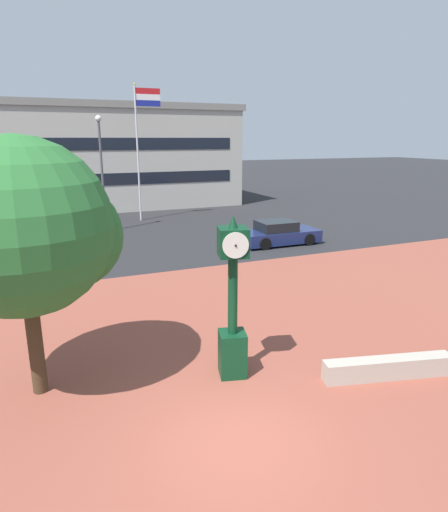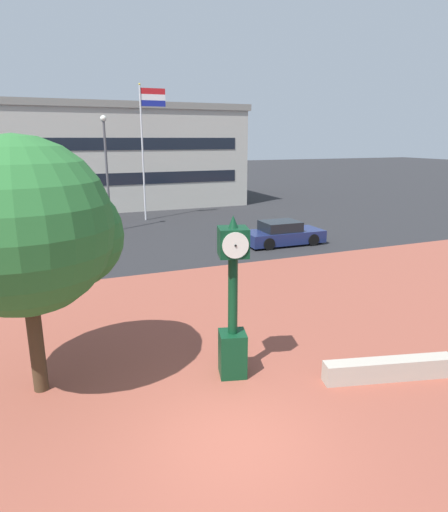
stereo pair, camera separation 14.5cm
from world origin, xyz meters
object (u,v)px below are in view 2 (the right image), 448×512
(car_street_mid, at_px, (283,234))
(civic_building, at_px, (94,155))
(street_lamp_post, at_px, (106,163))
(street_clock, at_px, (233,307))
(flagpole_primary, at_px, (145,140))
(plaza_tree, at_px, (33,229))

(car_street_mid, distance_m, civic_building, 21.89)
(street_lamp_post, bearing_deg, street_clock, -89.24)
(civic_building, height_order, street_lamp_post, civic_building)
(flagpole_primary, relative_size, civic_building, 0.38)
(plaza_tree, distance_m, street_lamp_post, 17.78)
(civic_building, relative_size, street_lamp_post, 3.48)
(plaza_tree, relative_size, civic_building, 0.24)
(car_street_mid, height_order, street_lamp_post, street_lamp_post)
(flagpole_primary, bearing_deg, street_lamp_post, -135.27)
(plaza_tree, relative_size, street_lamp_post, 0.83)
(car_street_mid, relative_size, flagpole_primary, 0.48)
(street_clock, height_order, street_lamp_post, street_lamp_post)
(flagpole_primary, bearing_deg, street_clock, -97.48)
(plaza_tree, bearing_deg, car_street_mid, 40.68)
(plaza_tree, distance_m, civic_building, 30.96)
(plaza_tree, bearing_deg, street_lamp_post, 77.42)
(plaza_tree, relative_size, car_street_mid, 1.32)
(plaza_tree, height_order, street_lamp_post, street_lamp_post)
(street_clock, xyz_separation_m, civic_building, (0.51, 31.77, 2.37))
(street_clock, relative_size, flagpole_primary, 0.43)
(flagpole_primary, relative_size, street_lamp_post, 1.32)
(civic_building, bearing_deg, street_lamp_post, -93.27)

